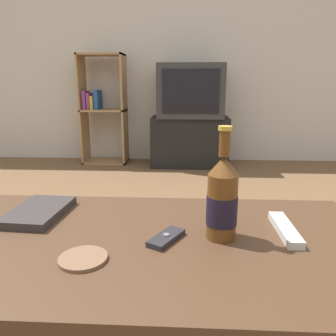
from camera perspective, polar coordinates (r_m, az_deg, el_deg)
back_wall at (r=3.79m, az=0.81°, el=21.16°), size 8.00×0.05×2.60m
coffee_table at (r=0.88m, az=-7.36°, el=-16.38°), size 1.27×0.60×0.49m
tv_stand at (r=3.53m, az=3.78°, el=4.66°), size 0.81×0.43×0.52m
television at (r=3.47m, az=3.92°, el=13.25°), size 0.67×0.51×0.54m
bookshelf at (r=3.67m, az=-11.49°, el=10.17°), size 0.47×0.30×1.16m
beer_bottle at (r=0.81m, az=9.41°, el=-5.42°), size 0.08×0.08×0.28m
cell_phone at (r=0.82m, az=-0.29°, el=-12.07°), size 0.09×0.12×0.02m
remote_control at (r=0.91m, az=19.71°, el=-9.98°), size 0.04×0.19×0.02m
coaster at (r=0.76m, az=-14.57°, el=-15.02°), size 0.11×0.11×0.01m
table_book at (r=1.03m, az=-21.62°, el=-7.10°), size 0.16×0.23×0.02m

